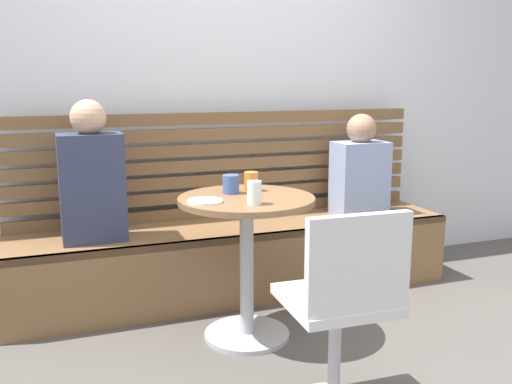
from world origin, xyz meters
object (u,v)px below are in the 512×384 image
object	(u,v)px
cafe_table	(247,240)
person_adult	(92,178)
white_chair	(343,307)
cup_mug_blue	(231,184)
booth_bench	(236,259)
cup_tumbler_orange	(251,181)
plate_small	(205,201)
person_child_left	(360,170)
cup_water_clear	(254,193)

from	to	relation	value
cafe_table	person_adult	size ratio (longest dim) A/B	0.96
white_chair	cup_mug_blue	bearing A→B (deg)	98.93
cafe_table	white_chair	size ratio (longest dim) A/B	0.87
booth_bench	white_chair	size ratio (longest dim) A/B	3.18
cup_tumbler_orange	plate_small	world-z (taller)	cup_tumbler_orange
person_adult	person_child_left	bearing A→B (deg)	1.38
cup_water_clear	cafe_table	bearing A→B (deg)	82.60
cup_water_clear	cup_mug_blue	bearing A→B (deg)	94.50
cafe_table	plate_small	distance (m)	0.33
cafe_table	white_chair	xyz separation A→B (m)	(0.10, -0.81, -0.05)
person_child_left	plate_small	xyz separation A→B (m)	(-1.22, -0.65, 0.02)
cafe_table	person_adult	bearing A→B (deg)	141.26
cafe_table	cup_tumbler_orange	xyz separation A→B (m)	(0.07, 0.13, 0.27)
person_child_left	plate_small	bearing A→B (deg)	-151.99
booth_bench	cup_tumbler_orange	world-z (taller)	cup_tumbler_orange
person_adult	cup_water_clear	bearing A→B (deg)	-47.49
booth_bench	person_child_left	distance (m)	0.99
cup_mug_blue	cup_water_clear	bearing A→B (deg)	-85.50
white_chair	cup_tumbler_orange	bearing A→B (deg)	91.58
white_chair	person_child_left	xyz separation A→B (m)	(0.90, 1.41, 0.26)
booth_bench	cafe_table	bearing A→B (deg)	-103.32
cup_tumbler_orange	white_chair	bearing A→B (deg)	-88.42
cafe_table	person_child_left	world-z (taller)	person_child_left
person_child_left	cup_mug_blue	world-z (taller)	person_child_left
cup_mug_blue	cup_tumbler_orange	bearing A→B (deg)	12.04
booth_bench	cup_tumbler_orange	bearing A→B (deg)	-98.21
booth_bench	cup_water_clear	xyz separation A→B (m)	(-0.16, -0.76, 0.57)
cup_mug_blue	cafe_table	bearing A→B (deg)	-67.60
person_adult	cafe_table	bearing A→B (deg)	-38.74
cup_tumbler_orange	cup_water_clear	bearing A→B (deg)	-107.34
cafe_table	person_adult	world-z (taller)	person_adult
person_child_left	cup_tumbler_orange	size ratio (longest dim) A/B	6.54
cafe_table	cup_mug_blue	xyz separation A→B (m)	(-0.05, 0.11, 0.27)
person_adult	cup_mug_blue	bearing A→B (deg)	-34.57
white_chair	person_child_left	distance (m)	1.69
cup_tumbler_orange	person_adult	bearing A→B (deg)	151.24
plate_small	cup_mug_blue	bearing A→B (deg)	42.06
cafe_table	cup_mug_blue	distance (m)	0.29
person_adult	cup_tumbler_orange	size ratio (longest dim) A/B	7.67
booth_bench	cafe_table	xyz separation A→B (m)	(-0.14, -0.59, 0.30)
white_chair	plate_small	xyz separation A→B (m)	(-0.33, 0.76, 0.28)
cup_mug_blue	plate_small	world-z (taller)	cup_mug_blue
booth_bench	cup_mug_blue	distance (m)	0.77
white_chair	cup_tumbler_orange	size ratio (longest dim) A/B	8.50
booth_bench	person_adult	bearing A→B (deg)	-177.57
cup_tumbler_orange	cafe_table	bearing A→B (deg)	-118.75
person_child_left	cup_tumbler_orange	distance (m)	1.03
booth_bench	cafe_table	world-z (taller)	cafe_table
white_chair	plate_small	size ratio (longest dim) A/B	5.00
booth_bench	cup_water_clear	bearing A→B (deg)	-101.99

